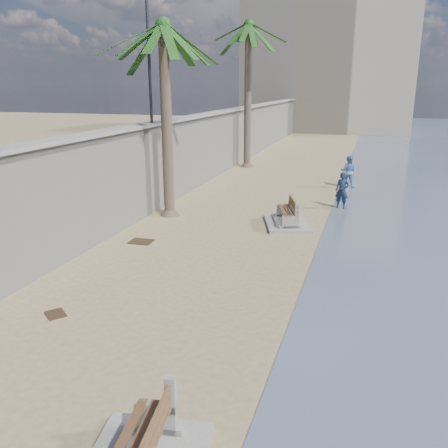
# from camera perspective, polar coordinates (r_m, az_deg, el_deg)

# --- Properties ---
(ground_plane) EXTENTS (140.00, 140.00, 0.00)m
(ground_plane) POSITION_cam_1_polar(r_m,az_deg,el_deg) (8.33, -12.03, -21.78)
(ground_plane) COLOR #95825B
(seawall) EXTENTS (0.45, 70.00, 3.50)m
(seawall) POSITION_cam_1_polar(r_m,az_deg,el_deg) (27.23, -1.29, 9.40)
(seawall) COLOR gray
(seawall) RESTS_ON ground_plane
(wall_cap) EXTENTS (0.80, 70.00, 0.12)m
(wall_cap) POSITION_cam_1_polar(r_m,az_deg,el_deg) (27.07, -1.32, 13.19)
(wall_cap) COLOR gray
(wall_cap) RESTS_ON seawall
(end_building) EXTENTS (18.00, 12.00, 14.00)m
(end_building) POSITION_cam_1_polar(r_m,az_deg,el_deg) (57.89, 12.59, 17.99)
(end_building) COLOR #B7AA93
(end_building) RESTS_ON ground_plane
(bench_far) EXTENTS (2.16, 2.62, 0.94)m
(bench_far) POSITION_cam_1_polar(r_m,az_deg,el_deg) (17.90, 7.61, 1.13)
(bench_far) COLOR gray
(bench_far) RESTS_ON ground_plane
(palm_mid) EXTENTS (5.00, 5.00, 8.07)m
(palm_mid) POSITION_cam_1_polar(r_m,az_deg,el_deg) (18.76, -7.30, 22.37)
(palm_mid) COLOR brown
(palm_mid) RESTS_ON ground_plane
(palm_back) EXTENTS (5.00, 5.00, 9.40)m
(palm_back) POSITION_cam_1_polar(r_m,az_deg,el_deg) (30.43, 3.01, 22.59)
(palm_back) COLOR brown
(palm_back) RESTS_ON ground_plane
(streetlight) EXTENTS (0.28, 0.28, 5.12)m
(streetlight) POSITION_cam_1_polar(r_m,az_deg,el_deg) (19.63, -9.09, 20.79)
(streetlight) COLOR #2D2D33
(streetlight) RESTS_ON wall_cap
(person_a) EXTENTS (0.70, 0.53, 1.79)m
(person_a) POSITION_cam_1_polar(r_m,az_deg,el_deg) (20.67, 14.04, 4.24)
(person_a) COLOR #15203C
(person_a) RESTS_ON ground_plane
(person_b) EXTENTS (0.96, 0.79, 1.82)m
(person_b) POSITION_cam_1_polar(r_m,az_deg,el_deg) (25.17, 14.73, 6.35)
(person_b) COLOR #5270AA
(person_b) RESTS_ON ground_plane
(debris_c) EXTENTS (0.78, 0.63, 0.03)m
(debris_c) POSITION_cam_1_polar(r_m,az_deg,el_deg) (16.21, -9.93, -2.09)
(debris_c) COLOR #382616
(debris_c) RESTS_ON ground_plane
(debris_d) EXTENTS (0.64, 0.63, 0.03)m
(debris_d) POSITION_cam_1_polar(r_m,az_deg,el_deg) (11.78, -19.61, -10.17)
(debris_d) COLOR #382616
(debris_d) RESTS_ON ground_plane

